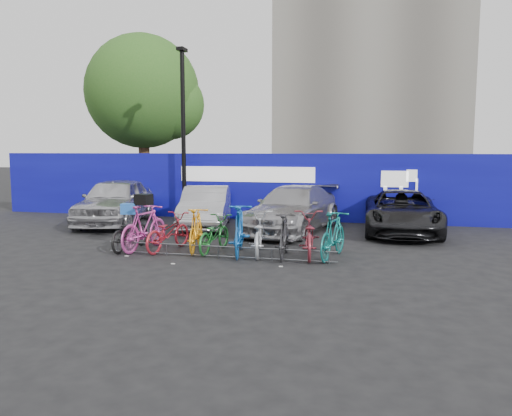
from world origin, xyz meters
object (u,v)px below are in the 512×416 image
(tree, at_px, (148,94))
(car_0, at_px, (115,201))
(lamppost, at_px, (183,129))
(car_3, at_px, (402,212))
(bike_rack, at_px, (218,251))
(bike_6, at_px, (258,234))
(car_1, at_px, (206,207))
(bike_8, at_px, (309,235))
(bike_1, at_px, (144,227))
(bike_7, at_px, (284,236))
(bike_0, at_px, (130,232))
(bike_3, at_px, (196,230))
(bike_4, at_px, (214,234))
(bike_9, at_px, (333,235))
(car_2, at_px, (293,209))
(bike_5, at_px, (239,230))
(bike_2, at_px, (168,232))

(tree, distance_m, car_0, 7.79)
(lamppost, bearing_deg, car_3, -9.68)
(lamppost, distance_m, car_3, 8.12)
(tree, bearing_deg, bike_rack, -57.55)
(bike_rack, height_order, bike_6, bike_6)
(car_1, bearing_deg, bike_8, -56.73)
(bike_1, xyz_separation_m, bike_7, (3.62, -0.06, -0.06))
(bike_0, height_order, bike_3, bike_3)
(bike_4, bearing_deg, bike_9, -175.60)
(car_2, bearing_deg, bike_rack, -93.00)
(tree, relative_size, bike_rack, 1.39)
(bike_5, distance_m, bike_9, 2.25)
(car_2, relative_size, bike_8, 2.41)
(bike_2, bearing_deg, bike_9, -167.40)
(bike_4, bearing_deg, bike_2, 11.25)
(bike_rack, xyz_separation_m, bike_1, (-2.11, 0.50, 0.42))
(car_0, relative_size, bike_4, 2.70)
(bike_1, height_order, bike_9, bike_1)
(bike_2, bearing_deg, bike_8, -166.39)
(car_1, xyz_separation_m, car_2, (2.87, -0.04, 0.03))
(car_3, distance_m, bike_5, 5.81)
(bike_9, bearing_deg, bike_1, 13.20)
(bike_0, xyz_separation_m, bike_5, (2.89, 0.02, 0.15))
(car_0, height_order, car_3, car_0)
(tree, bearing_deg, bike_4, -57.11)
(bike_8, bearing_deg, bike_3, -8.26)
(tree, relative_size, bike_4, 4.54)
(bike_rack, distance_m, bike_3, 1.09)
(tree, distance_m, bike_0, 11.98)
(bike_1, bearing_deg, bike_rack, 175.69)
(bike_6, bearing_deg, bike_9, 167.83)
(tree, xyz_separation_m, bike_rack, (6.77, -10.66, -4.91))
(car_1, bearing_deg, car_0, 165.72)
(car_1, height_order, bike_1, car_1)
(bike_8, bearing_deg, car_0, -35.74)
(car_3, distance_m, bike_3, 6.56)
(bike_1, bearing_deg, tree, -56.35)
(bike_3, xyz_separation_m, bike_7, (2.29, -0.22, -0.02))
(bike_2, distance_m, bike_3, 0.73)
(car_0, bearing_deg, car_1, -12.46)
(tree, distance_m, bike_6, 13.36)
(bike_0, height_order, bike_2, bike_2)
(bike_8, bearing_deg, bike_9, 166.33)
(bike_4, bearing_deg, lamppost, -55.84)
(bike_1, bearing_deg, bike_4, -165.67)
(bike_6, bearing_deg, bike_2, -7.84)
(tree, height_order, bike_5, tree)
(car_3, relative_size, bike_7, 2.69)
(bike_0, xyz_separation_m, bike_6, (3.32, 0.20, 0.05))
(bike_3, distance_m, bike_9, 3.42)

